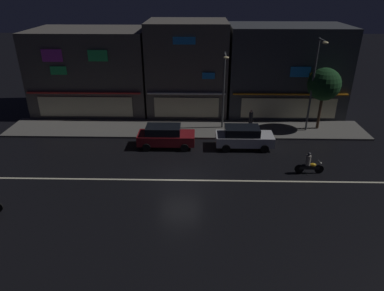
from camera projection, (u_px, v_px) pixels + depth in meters
name	position (u px, v px, depth m)	size (l,w,h in m)	color
ground_plane	(181.00, 180.00, 21.95)	(140.00, 140.00, 0.00)	black
lane_divider_stripe	(181.00, 180.00, 21.95)	(28.76, 0.16, 0.01)	beige
sidewalk_far	(186.00, 129.00, 29.50)	(30.27, 3.98, 0.14)	#5B5954
storefront_left_block	(93.00, 70.00, 33.05)	(10.59, 7.15, 7.58)	#56514C
storefront_center_block	(188.00, 67.00, 32.37)	(7.20, 6.41, 8.36)	#56514C
storefront_right_block	(284.00, 70.00, 32.22)	(10.51, 6.33, 8.01)	#383A3F
streetlamp_west	(224.00, 85.00, 27.80)	(0.44, 1.64, 6.36)	#47494C
streetlamp_mid	(314.00, 79.00, 27.00)	(0.44, 1.64, 7.54)	#47494C
pedestrian_on_sidewalk	(251.00, 121.00, 28.51)	(0.32, 0.32, 1.85)	#232328
street_tree	(324.00, 84.00, 27.82)	(2.65, 2.65, 5.16)	#473323
parked_car_near_kerb	(244.00, 137.00, 25.97)	(4.30, 1.98, 1.67)	silver
parked_car_trailing	(166.00, 136.00, 26.14)	(4.30, 1.98, 1.67)	maroon
motorcycle_following	(309.00, 165.00, 22.51)	(1.90, 0.60, 1.52)	black
traffic_cone	(192.00, 139.00, 27.05)	(0.36, 0.36, 0.55)	orange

